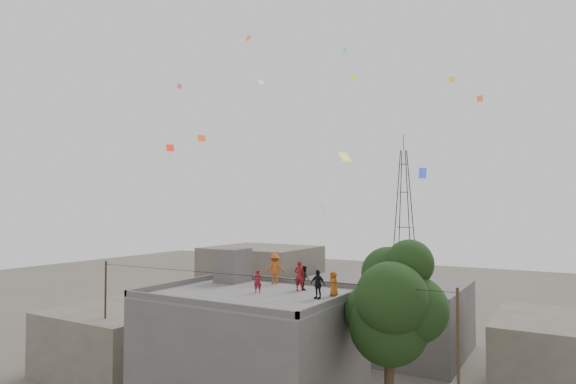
% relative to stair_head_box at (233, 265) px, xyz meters
% --- Properties ---
extents(main_building, '(10.00, 8.00, 6.10)m').
position_rel_stair_head_box_xyz_m(main_building, '(3.20, -2.60, -4.05)').
color(main_building, '#504D4B').
rests_on(main_building, ground).
extents(parapet, '(10.00, 8.00, 0.30)m').
position_rel_stair_head_box_xyz_m(parapet, '(3.20, -2.60, -0.85)').
color(parapet, '#504D4B').
rests_on(parapet, main_building).
extents(stair_head_box, '(1.60, 1.80, 2.00)m').
position_rel_stair_head_box_xyz_m(stair_head_box, '(0.00, 0.00, 0.00)').
color(stair_head_box, '#504D4B').
rests_on(stair_head_box, main_building).
extents(neighbor_west, '(8.00, 10.00, 4.00)m').
position_rel_stair_head_box_xyz_m(neighbor_west, '(-7.80, -0.60, -5.10)').
color(neighbor_west, '#565044').
rests_on(neighbor_west, ground).
extents(neighbor_north, '(12.00, 9.00, 5.00)m').
position_rel_stair_head_box_xyz_m(neighbor_north, '(5.20, 11.40, -4.60)').
color(neighbor_north, '#504D4B').
rests_on(neighbor_north, ground).
extents(neighbor_northwest, '(9.00, 8.00, 7.00)m').
position_rel_stair_head_box_xyz_m(neighbor_northwest, '(-6.80, 13.40, -3.60)').
color(neighbor_northwest, '#565044').
rests_on(neighbor_northwest, ground).
extents(neighbor_east, '(7.00, 8.00, 4.40)m').
position_rel_stair_head_box_xyz_m(neighbor_east, '(17.20, 7.40, -4.90)').
color(neighbor_east, '#565044').
rests_on(neighbor_east, ground).
extents(tree, '(4.90, 4.60, 9.10)m').
position_rel_stair_head_box_xyz_m(tree, '(10.57, -2.00, -1.00)').
color(tree, black).
rests_on(tree, ground).
extents(utility_line, '(20.12, 0.62, 7.40)m').
position_rel_stair_head_box_xyz_m(utility_line, '(3.70, -3.85, -3.27)').
color(utility_line, black).
rests_on(utility_line, ground).
extents(transmission_tower, '(2.97, 2.97, 20.01)m').
position_rel_stair_head_box_xyz_m(transmission_tower, '(-0.80, 37.40, 1.97)').
color(transmission_tower, black).
rests_on(transmission_tower, ground).
extents(person_red_adult, '(0.64, 0.47, 1.59)m').
position_rel_stair_head_box_xyz_m(person_red_adult, '(4.98, -0.69, -0.20)').
color(person_red_adult, maroon).
rests_on(person_red_adult, main_building).
extents(person_orange_child, '(0.71, 0.58, 1.25)m').
position_rel_stair_head_box_xyz_m(person_orange_child, '(7.22, -1.17, -0.38)').
color(person_orange_child, '#AA5313').
rests_on(person_orange_child, main_building).
extents(person_dark_child, '(0.76, 0.80, 1.30)m').
position_rel_stair_head_box_xyz_m(person_dark_child, '(5.08, -0.29, -0.35)').
color(person_dark_child, black).
rests_on(person_dark_child, main_building).
extents(person_dark_adult, '(0.87, 0.45, 1.41)m').
position_rel_stair_head_box_xyz_m(person_dark_adult, '(6.86, -2.25, -0.29)').
color(person_dark_adult, black).
rests_on(person_dark_adult, main_building).
extents(person_orange_adult, '(1.29, 1.24, 1.76)m').
position_rel_stair_head_box_xyz_m(person_orange_adult, '(2.54, 0.73, -0.12)').
color(person_orange_adult, '#C14F16').
rests_on(person_orange_adult, main_building).
extents(person_red_child, '(0.51, 0.44, 1.18)m').
position_rel_stair_head_box_xyz_m(person_red_child, '(3.40, -2.33, -0.41)').
color(person_red_child, maroon).
rests_on(person_red_child, main_building).
extents(kites, '(21.30, 17.07, 12.86)m').
position_rel_stair_head_box_xyz_m(kites, '(3.54, 4.02, 9.14)').
color(kites, '#E34517').
rests_on(kites, ground).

